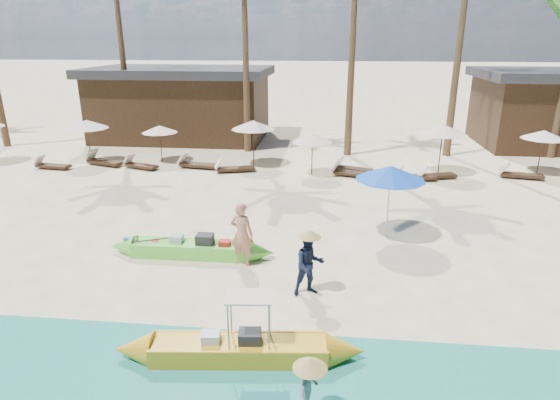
# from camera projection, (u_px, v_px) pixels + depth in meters

# --- Properties ---
(ground) EXTENTS (240.00, 240.00, 0.00)m
(ground) POSITION_uv_depth(u_px,v_px,m) (281.00, 277.00, 12.40)
(ground) COLOR #FFE7BC
(ground) RESTS_ON ground
(green_canoe) EXTENTS (5.41, 0.77, 0.69)m
(green_canoe) POSITION_uv_depth(u_px,v_px,m) (191.00, 248.00, 13.52)
(green_canoe) COLOR #64E947
(green_canoe) RESTS_ON ground
(yellow_canoe) EXTENTS (5.49, 1.04, 1.43)m
(yellow_canoe) POSITION_uv_depth(u_px,v_px,m) (239.00, 349.00, 9.15)
(yellow_canoe) COLOR gold
(yellow_canoe) RESTS_ON ground
(tourist) EXTENTS (0.76, 0.61, 1.82)m
(tourist) POSITION_uv_depth(u_px,v_px,m) (242.00, 234.00, 12.81)
(tourist) COLOR tan
(tourist) RESTS_ON ground
(vendor_green) EXTENTS (0.93, 0.83, 1.58)m
(vendor_green) POSITION_uv_depth(u_px,v_px,m) (309.00, 265.00, 11.33)
(vendor_green) COLOR #151F3B
(vendor_green) RESTS_ON ground
(vendor_yellow) EXTENTS (0.52, 0.66, 0.89)m
(vendor_yellow) POSITION_uv_depth(u_px,v_px,m) (309.00, 388.00, 7.59)
(vendor_yellow) COLOR gray
(vendor_yellow) RESTS_ON ground
(blue_umbrella) EXTENTS (2.16, 2.16, 2.32)m
(blue_umbrella) POSITION_uv_depth(u_px,v_px,m) (391.00, 173.00, 14.24)
(blue_umbrella) COLOR #99999E
(blue_umbrella) RESTS_ON ground
(resort_parasol_3) EXTENTS (2.10, 2.10, 2.16)m
(resort_parasol_3) POSITION_uv_depth(u_px,v_px,m) (87.00, 124.00, 23.06)
(resort_parasol_3) COLOR #372516
(resort_parasol_3) RESTS_ON ground
(lounger_3_left) EXTENTS (1.79, 0.73, 0.59)m
(lounger_3_left) POSITION_uv_depth(u_px,v_px,m) (51.00, 165.00, 22.53)
(lounger_3_left) COLOR #372516
(lounger_3_left) RESTS_ON ground
(lounger_3_right) EXTENTS (2.04, 1.15, 0.66)m
(lounger_3_right) POSITION_uv_depth(u_px,v_px,m) (103.00, 161.00, 23.17)
(lounger_3_right) COLOR #372516
(lounger_3_right) RESTS_ON ground
(resort_parasol_4) EXTENTS (1.79, 1.79, 1.84)m
(resort_parasol_4) POSITION_uv_depth(u_px,v_px,m) (159.00, 129.00, 23.42)
(resort_parasol_4) COLOR #372516
(resort_parasol_4) RESTS_ON ground
(lounger_4_left) EXTENTS (1.84, 1.09, 0.60)m
(lounger_4_left) POSITION_uv_depth(u_px,v_px,m) (139.00, 164.00, 22.57)
(lounger_4_left) COLOR #372516
(lounger_4_left) RESTS_ON ground
(lounger_4_right) EXTENTS (2.04, 0.88, 0.67)m
(lounger_4_right) POSITION_uv_depth(u_px,v_px,m) (196.00, 164.00, 22.65)
(lounger_4_right) COLOR #372516
(lounger_4_right) RESTS_ON ground
(resort_parasol_5) EXTENTS (2.15, 2.15, 2.22)m
(resort_parasol_5) POSITION_uv_depth(u_px,v_px,m) (253.00, 125.00, 22.64)
(resort_parasol_5) COLOR #372516
(resort_parasol_5) RESTS_ON ground
(lounger_5_left) EXTENTS (1.95, 1.06, 0.63)m
(lounger_5_left) POSITION_uv_depth(u_px,v_px,m) (233.00, 168.00, 21.99)
(lounger_5_left) COLOR #372516
(lounger_5_left) RESTS_ON ground
(resort_parasol_6) EXTENTS (1.84, 1.84, 1.90)m
(resort_parasol_6) POSITION_uv_depth(u_px,v_px,m) (312.00, 138.00, 21.06)
(resort_parasol_6) COLOR #372516
(resort_parasol_6) RESTS_ON ground
(lounger_6_left) EXTENTS (1.99, 1.11, 0.65)m
(lounger_6_left) POSITION_uv_depth(u_px,v_px,m) (351.00, 172.00, 21.29)
(lounger_6_left) COLOR #372516
(lounger_6_left) RESTS_ON ground
(lounger_6_right) EXTENTS (1.84, 1.09, 0.60)m
(lounger_6_right) POSITION_uv_depth(u_px,v_px,m) (351.00, 168.00, 22.03)
(lounger_6_right) COLOR #372516
(lounger_6_right) RESTS_ON ground
(resort_parasol_7) EXTENTS (2.22, 2.22, 2.29)m
(resort_parasol_7) POSITION_uv_depth(u_px,v_px,m) (443.00, 129.00, 21.20)
(resort_parasol_7) COLOR #372516
(resort_parasol_7) RESTS_ON ground
(lounger_7_left) EXTENTS (1.93, 0.71, 0.64)m
(lounger_7_left) POSITION_uv_depth(u_px,v_px,m) (412.00, 176.00, 20.71)
(lounger_7_left) COLOR #372516
(lounger_7_left) RESTS_ON ground
(lounger_7_right) EXTENTS (1.86, 1.01, 0.61)m
(lounger_7_right) POSITION_uv_depth(u_px,v_px,m) (434.00, 175.00, 20.91)
(lounger_7_right) COLOR #372516
(lounger_7_right) RESTS_ON ground
(resort_parasol_8) EXTENTS (1.96, 1.96, 2.02)m
(resort_parasol_8) POSITION_uv_depth(u_px,v_px,m) (544.00, 135.00, 21.27)
(resort_parasol_8) COLOR #372516
(resort_parasol_8) RESTS_ON ground
(lounger_8_left) EXTENTS (1.94, 0.91, 0.63)m
(lounger_8_left) POSITION_uv_depth(u_px,v_px,m) (519.00, 174.00, 21.01)
(lounger_8_left) COLOR #372516
(lounger_8_left) RESTS_ON ground
(pavilion_west) EXTENTS (10.80, 6.60, 4.30)m
(pavilion_west) POSITION_uv_depth(u_px,v_px,m) (182.00, 103.00, 28.92)
(pavilion_west) COLOR #372516
(pavilion_west) RESTS_ON ground
(pavilion_east) EXTENTS (8.80, 6.60, 4.30)m
(pavilion_east) POSITION_uv_depth(u_px,v_px,m) (556.00, 108.00, 26.72)
(pavilion_east) COLOR #372516
(pavilion_east) RESTS_ON ground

